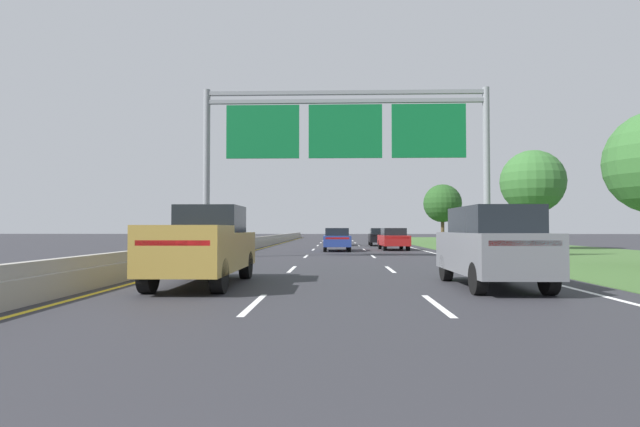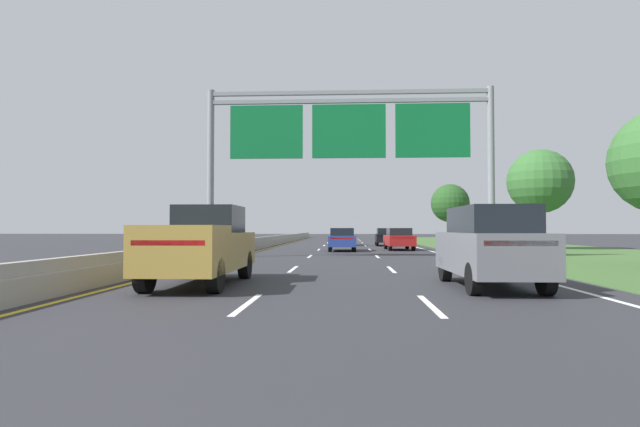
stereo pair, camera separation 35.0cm
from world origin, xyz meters
TOP-DOWN VIEW (x-y plane):
  - ground_plane at (0.00, 35.00)m, footprint 220.00×220.00m
  - lane_striping at (0.00, 34.54)m, footprint 11.96×106.00m
  - grass_verge_right at (13.95, 35.00)m, footprint 14.00×110.00m
  - median_barrier_concrete at (-6.60, 35.00)m, footprint 0.60×110.00m
  - overhead_sign_gantry at (0.30, 26.91)m, footprint 15.06×0.42m
  - pickup_truck_gold at (-3.80, 14.06)m, footprint 2.02×5.41m
  - car_grey_right_lane_suv at (3.90, 13.71)m, footprint 1.98×4.73m
  - car_silver_centre_lane_sedan at (-0.21, 47.00)m, footprint 1.87×4.42m
  - car_black_right_lane_sedan at (3.68, 46.34)m, footprint 1.91×4.44m
  - car_red_right_lane_sedan at (3.94, 37.29)m, footprint 1.95×4.45m
  - car_blue_centre_lane_sedan at (-0.14, 35.45)m, footprint 1.88×4.43m
  - roadside_tree_mid at (14.40, 38.57)m, footprint 4.69×4.69m
  - roadside_tree_far at (11.20, 55.45)m, footprint 4.07×4.07m

SIDE VIEW (x-z plane):
  - ground_plane at x=0.00m, z-range 0.00..0.00m
  - lane_striping at x=0.00m, z-range 0.00..0.01m
  - grass_verge_right at x=13.95m, z-range 0.00..0.02m
  - median_barrier_concrete at x=-6.60m, z-range -0.07..0.78m
  - car_silver_centre_lane_sedan at x=-0.21m, z-range 0.03..1.60m
  - car_black_right_lane_sedan at x=3.68m, z-range 0.03..1.60m
  - car_red_right_lane_sedan at x=3.94m, z-range 0.03..1.60m
  - car_blue_centre_lane_sedan at x=-0.14m, z-range 0.03..1.60m
  - pickup_truck_gold at x=-3.80m, z-range -0.03..2.17m
  - car_grey_right_lane_suv at x=3.90m, z-range 0.04..2.15m
  - roadside_tree_far at x=11.20m, z-range 1.09..7.37m
  - roadside_tree_mid at x=14.40m, z-range 1.32..8.67m
  - overhead_sign_gantry at x=0.30m, z-range 1.85..10.77m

